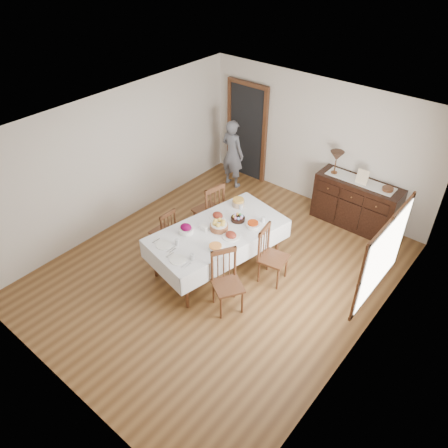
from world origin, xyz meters
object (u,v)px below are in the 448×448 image
Objects in this scene: sideboard at (356,203)px; chair_left_far at (210,209)px; table_lamp at (337,157)px; chair_left_near at (164,231)px; dining_table at (218,234)px; person at (233,152)px; chair_right_far at (271,255)px; chair_right_near at (227,281)px.

chair_left_far is at bearing -134.08° from sideboard.
chair_left_near is at bearing -120.53° from table_lamp.
dining_table is 2.93m from sideboard.
person is (-0.54, 2.60, 0.36)m from chair_left_near.
chair_right_far is (0.87, 0.32, -0.18)m from dining_table.
table_lamp reaches higher than chair_left_near.
sideboard is 3.49× the size of table_lamp.
chair_right_far is 2.44m from table_lamp.
chair_right_near reaches higher than chair_right_far.
chair_right_near is (1.42, -1.24, -0.04)m from chair_left_far.
chair_left_near is 0.88× the size of chair_right_far.
chair_left_far is at bearing 162.91° from chair_left_near.
sideboard is (2.24, 2.93, 0.03)m from chair_left_near.
dining_table is 0.94m from chair_right_far.
dining_table is 2.40× the size of chair_right_near.
chair_left_far reaches higher than chair_left_near.
sideboard is 0.99× the size of person.
person is (-1.54, 2.32, 0.12)m from dining_table.
chair_right_far is 3.15m from person.
chair_left_near is at bearing 109.74° from chair_right_near.
person is at bearing -173.39° from sideboard.
chair_left_near is at bearing -7.44° from chair_left_far.
chair_left_far is 1.89m from chair_right_near.
dining_table is 2.44× the size of chair_right_far.
sideboard is at bearing 2.75° from table_lamp.
sideboard is at bearing -171.88° from person.
chair_right_near is 2.24× the size of table_lamp.
person reaches higher than chair_left_near.
chair_left_near is 0.87× the size of chair_right_near.
person reaches higher than chair_right_near.
chair_left_near is 0.55× the size of person.
chair_right_near reaches higher than sideboard.
sideboard is (1.24, 2.64, -0.21)m from dining_table.
chair_left_far is 1.08× the size of chair_right_near.
dining_table is 2.78m from table_lamp.
dining_table is at bearing -115.15° from sideboard.
person is at bearing -167.73° from chair_left_near.
chair_right_far is 2.21× the size of table_lamp.
dining_table is 0.95m from chair_right_near.
person reaches higher than dining_table.
chair_right_near is at bearing 79.39° from chair_left_near.
chair_left_near is at bearing -152.75° from dining_table.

